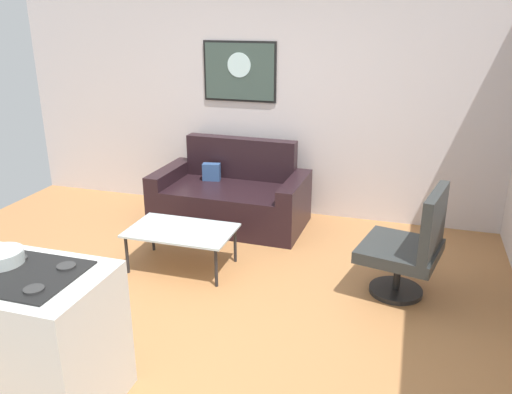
{
  "coord_description": "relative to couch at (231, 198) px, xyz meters",
  "views": [
    {
      "loc": [
        1.57,
        -3.38,
        2.31
      ],
      "look_at": [
        0.26,
        0.9,
        0.7
      ],
      "focal_mm": 36.5,
      "sensor_mm": 36.0,
      "label": 1
    }
  ],
  "objects": [
    {
      "name": "coffee_table",
      "position": [
        -0.07,
        -1.19,
        0.06
      ],
      "size": [
        0.98,
        0.61,
        0.39
      ],
      "color": "silver",
      "rests_on": "ground"
    },
    {
      "name": "ground",
      "position": [
        0.33,
        -1.86,
        -0.32
      ],
      "size": [
        6.4,
        6.4,
        0.04
      ],
      "primitive_type": "cube",
      "color": "#AB7343"
    },
    {
      "name": "wall_painting",
      "position": [
        -0.06,
        0.52,
        1.35
      ],
      "size": [
        0.87,
        0.03,
        0.68
      ],
      "color": "black"
    },
    {
      "name": "armchair",
      "position": [
        1.98,
        -1.11,
        0.17
      ],
      "size": [
        0.75,
        0.77,
        0.97
      ],
      "color": "black",
      "rests_on": "ground"
    },
    {
      "name": "kitchen_counter",
      "position": [
        -0.38,
        -3.1,
        0.15
      ],
      "size": [
        1.4,
        0.68,
        0.91
      ],
      "color": "silver",
      "rests_on": "ground"
    },
    {
      "name": "mixing_bowl",
      "position": [
        -0.36,
        -3.03,
        0.63
      ],
      "size": [
        0.26,
        0.26,
        0.09
      ],
      "color": "silver",
      "rests_on": "kitchen_counter"
    },
    {
      "name": "couch",
      "position": [
        0.0,
        0.0,
        0.0
      ],
      "size": [
        1.7,
        0.95,
        0.92
      ],
      "color": "black",
      "rests_on": "ground"
    },
    {
      "name": "back_wall",
      "position": [
        0.33,
        0.57,
        1.1
      ],
      "size": [
        6.4,
        0.05,
        2.8
      ],
      "primitive_type": "cube",
      "color": "silver",
      "rests_on": "ground"
    }
  ]
}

